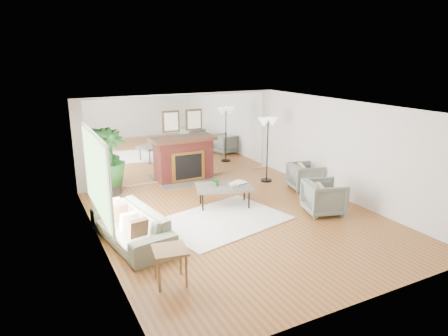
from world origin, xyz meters
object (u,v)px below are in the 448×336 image
armchair_back (304,176)px  floor_lamp (268,127)px  coffee_table (224,187)px  potted_ficus (110,160)px  fireplace (186,159)px  armchair_front (324,197)px  side_table (170,254)px  sofa (131,226)px

armchair_back → floor_lamp: bearing=38.6°
coffee_table → potted_ficus: size_ratio=0.87×
fireplace → armchair_front: fireplace is taller
fireplace → potted_ficus: (-2.18, -0.16, 0.26)m
floor_lamp → side_table: bearing=-138.3°
armchair_back → floor_lamp: size_ratio=0.42×
armchair_back → potted_ficus: potted_ficus is taller
coffee_table → armchair_front: (1.85, -1.43, -0.10)m
coffee_table → floor_lamp: 2.62m
sofa → armchair_back: (5.05, 1.05, 0.03)m
coffee_table → side_table: bearing=-131.4°
armchair_front → sofa: bearing=99.2°
coffee_table → potted_ficus: bearing=135.4°
coffee_table → potted_ficus: (-2.22, 2.19, 0.43)m
fireplace → floor_lamp: fireplace is taller
fireplace → side_table: 5.46m
sofa → side_table: size_ratio=3.71×
sofa → side_table: 1.76m
fireplace → potted_ficus: bearing=-175.8°
armchair_front → armchair_back: bearing=-7.1°
armchair_back → side_table: (-4.87, -2.80, 0.14)m
coffee_table → potted_ficus: 3.15m
armchair_front → floor_lamp: size_ratio=0.46×
side_table → armchair_front: bearing=15.9°
armchair_back → floor_lamp: 1.71m
coffee_table → armchair_back: bearing=4.0°
floor_lamp → armchair_back: bearing=-63.8°
potted_ficus → floor_lamp: bearing=-12.5°
sofa → potted_ficus: potted_ficus is taller
coffee_table → floor_lamp: size_ratio=0.81×
fireplace → floor_lamp: bearing=-27.9°
potted_ficus → fireplace: bearing=4.2°
fireplace → side_table: (-2.27, -4.97, -0.16)m
coffee_table → armchair_front: bearing=-37.7°
side_table → potted_ficus: potted_ficus is taller
armchair_front → potted_ficus: size_ratio=0.50×
fireplace → floor_lamp: size_ratio=1.10×
fireplace → sofa: 4.06m
sofa → armchair_front: armchair_front is taller
armchair_back → side_table: size_ratio=1.31×
coffee_table → sofa: bearing=-160.7°
sofa → floor_lamp: 5.15m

